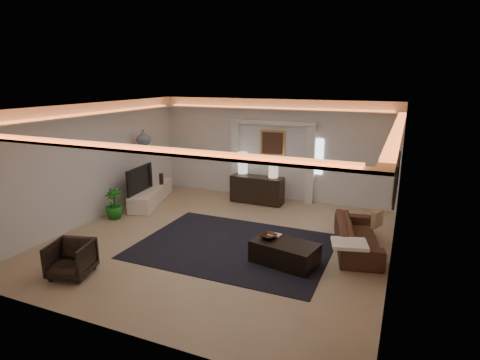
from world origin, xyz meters
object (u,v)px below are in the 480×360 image
at_px(console, 257,189).
at_px(armchair, 71,259).
at_px(coffee_table, 284,254).
at_px(sofa, 357,236).

bearing_deg(console, armchair, -105.41).
relative_size(console, coffee_table, 1.22).
bearing_deg(console, coffee_table, -60.46).
distance_m(sofa, armchair, 5.59).
relative_size(sofa, coffee_table, 1.69).
xyz_separation_m(console, armchair, (-1.55, -5.34, -0.08)).
distance_m(coffee_table, armchair, 3.93).
height_order(sofa, coffee_table, sofa).
height_order(console, coffee_table, console).
distance_m(console, sofa, 3.72).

